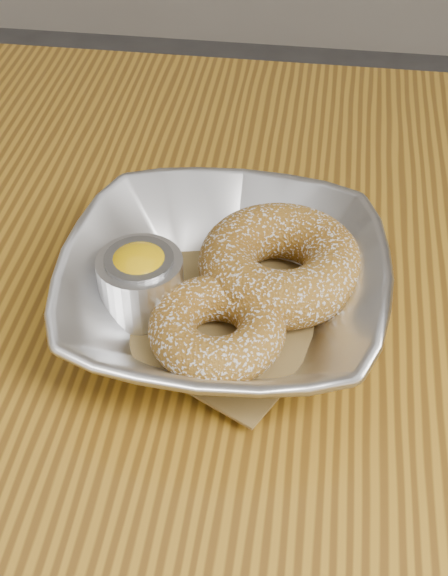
# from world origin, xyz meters

# --- Properties ---
(table) EXTENTS (1.20, 0.80, 0.75)m
(table) POSITION_xyz_m (0.00, 0.00, 0.65)
(table) COLOR #8A5E19
(table) RESTS_ON ground_plane
(serving_bowl) EXTENTS (0.22, 0.22, 0.05)m
(serving_bowl) POSITION_xyz_m (0.04, 0.01, 0.78)
(serving_bowl) COLOR silver
(serving_bowl) RESTS_ON table
(parchment) EXTENTS (0.20, 0.20, 0.00)m
(parchment) POSITION_xyz_m (0.04, 0.01, 0.76)
(parchment) COLOR olive
(parchment) RESTS_ON table
(donut_back) EXTENTS (0.11, 0.11, 0.04)m
(donut_back) POSITION_xyz_m (0.07, 0.04, 0.78)
(donut_back) COLOR #8E5D1C
(donut_back) RESTS_ON parchment
(donut_front) EXTENTS (0.10, 0.10, 0.03)m
(donut_front) POSITION_xyz_m (0.04, -0.02, 0.78)
(donut_front) COLOR #8E5D1C
(donut_front) RESTS_ON parchment
(ramekin) EXTENTS (0.06, 0.06, 0.05)m
(ramekin) POSITION_xyz_m (-0.02, 0.01, 0.78)
(ramekin) COLOR silver
(ramekin) RESTS_ON table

